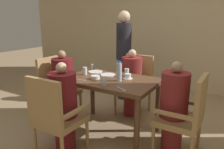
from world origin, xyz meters
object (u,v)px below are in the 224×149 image
Objects in this scene: plate_main_right at (108,75)px; standing_host at (124,53)px; chair_far_side at (135,83)px; glass_tall_far at (127,72)px; chair_right_side at (186,114)px; glass_tall_near at (85,71)px; plate_main_left at (95,72)px; water_bottle at (119,72)px; diner_in_near_chair at (64,106)px; glass_tall_mid at (104,81)px; diner_in_far_chair at (132,82)px; teacup_with_saucer at (128,77)px; chair_left_side at (57,86)px; diner_in_left_chair at (63,84)px; chair_near_corner at (55,115)px; diner_in_right_chair at (174,106)px; bowl_small at (95,77)px.

standing_host is at bearing 107.09° from plate_main_right.
chair_far_side is 8.71× the size of glass_tall_far.
plate_main_right is at bearing 172.85° from chair_right_side.
standing_host reaches higher than glass_tall_far.
glass_tall_near is 0.60m from glass_tall_far.
chair_right_side is 0.57× the size of standing_host.
water_bottle is (0.52, -0.21, 0.11)m from plate_main_left.
diner_in_near_chair is 0.72m from glass_tall_near.
standing_host is at bearing 91.94° from glass_tall_near.
plate_main_right is 1.93× the size of glass_tall_far.
glass_tall_mid is (-0.92, -0.28, 0.32)m from chair_right_side.
diner_in_far_chair reaches higher than teacup_with_saucer.
chair_left_side reaches higher than glass_tall_mid.
water_bottle is 0.26m from glass_tall_far.
diner_in_left_chair is at bearing -167.21° from glass_tall_far.
chair_near_corner is at bearing -83.76° from standing_host.
diner_in_near_chair is 9.83× the size of glass_tall_far.
plate_main_left is (-1.38, 0.19, 0.27)m from chair_right_side.
chair_far_side is 1.00× the size of chair_right_side.
diner_in_near_chair is at bearing -46.46° from diner_in_left_chair.
chair_near_corner reaches higher than glass_tall_far.
chair_left_side is at bearing -180.00° from diner_in_right_chair.
diner_in_near_chair is (-1.25, -0.64, 0.05)m from chair_right_side.
plate_main_left is at bearing 97.76° from chair_near_corner.
water_bottle is at bearing -64.13° from standing_host.
chair_far_side reaches higher than bowl_small.
glass_tall_far is at bearing -73.23° from diner_in_far_chair.
water_bottle is at bearing -77.70° from diner_in_far_chair.
standing_host is at bearing 136.87° from diner_in_right_chair.
chair_far_side is at bearing 137.39° from diner_in_right_chair.
plate_main_left is at bearing 134.18° from glass_tall_mid.
chair_left_side is at bearing -168.81° from glass_tall_far.
glass_tall_far is at bearing 94.36° from water_bottle.
diner_in_far_chair is at bearing 80.26° from chair_near_corner.
diner_in_right_chair reaches higher than chair_near_corner.
chair_right_side is 7.57× the size of teacup_with_saucer.
water_bottle is at bearing -178.46° from chair_right_side.
glass_tall_near is at bearing -157.98° from glass_tall_far.
diner_in_near_chair is 9.83× the size of glass_tall_near.
diner_in_right_chair is 1.31m from glass_tall_near.
diner_in_right_chair reaches higher than chair_far_side.
water_bottle reaches higher than bowl_small.
glass_tall_mid is (0.21, -0.43, 0.05)m from plate_main_right.
chair_far_side is at bearing 42.61° from diner_in_left_chair.
diner_in_near_chair is 0.64× the size of standing_host.
plate_main_left is 1.93× the size of glass_tall_near.
glass_tall_far reaches higher than plate_main_right.
plate_main_left is at bearing 157.75° from water_bottle.
standing_host is 7.94× the size of plate_main_left.
plate_main_left is at bearing 173.08° from teacup_with_saucer.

